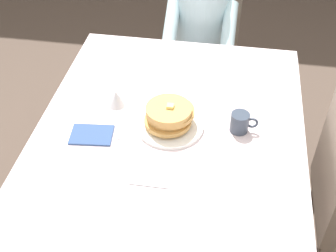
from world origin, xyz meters
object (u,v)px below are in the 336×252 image
(plate_breakfast, at_px, (170,125))
(spoon_near_edge, at_px, (149,185))
(dining_table_main, at_px, (167,154))
(fork_left_of_plate, at_px, (124,124))
(chair_diner, at_px, (203,37))
(breakfast_stack, at_px, (169,115))
(diner_person, at_px, (201,30))
(knife_right_of_plate, at_px, (215,134))
(syrup_pitcher, at_px, (116,98))
(cup_coffee, at_px, (240,122))

(plate_breakfast, xyz_separation_m, spoon_near_edge, (-0.02, -0.33, -0.01))
(dining_table_main, xyz_separation_m, fork_left_of_plate, (-0.19, 0.06, 0.09))
(chair_diner, relative_size, fork_left_of_plate, 5.17)
(breakfast_stack, bearing_deg, diner_person, 87.66)
(plate_breakfast, height_order, knife_right_of_plate, plate_breakfast)
(chair_diner, distance_m, diner_person, 0.21)
(syrup_pitcher, xyz_separation_m, spoon_near_edge, (0.23, -0.43, -0.04))
(dining_table_main, xyz_separation_m, syrup_pitcher, (-0.25, 0.18, 0.13))
(chair_diner, height_order, fork_left_of_plate, chair_diner)
(spoon_near_edge, bearing_deg, dining_table_main, 83.85)
(plate_breakfast, distance_m, spoon_near_edge, 0.33)
(cup_coffee, distance_m, syrup_pitcher, 0.54)
(cup_coffee, distance_m, fork_left_of_plate, 0.48)
(dining_table_main, height_order, chair_diner, chair_diner)
(diner_person, relative_size, fork_left_of_plate, 6.22)
(plate_breakfast, distance_m, fork_left_of_plate, 0.19)
(dining_table_main, distance_m, spoon_near_edge, 0.27)
(dining_table_main, relative_size, diner_person, 1.36)
(syrup_pitcher, bearing_deg, diner_person, 71.14)
(dining_table_main, bearing_deg, plate_breakfast, 90.81)
(chair_diner, relative_size, plate_breakfast, 3.32)
(dining_table_main, relative_size, spoon_near_edge, 10.16)
(diner_person, bearing_deg, fork_left_of_plate, 76.86)
(dining_table_main, height_order, fork_left_of_plate, fork_left_of_plate)
(knife_right_of_plate, height_order, spoon_near_edge, same)
(knife_right_of_plate, bearing_deg, dining_table_main, 105.32)
(syrup_pitcher, xyz_separation_m, knife_right_of_plate, (0.44, -0.12, -0.04))
(dining_table_main, distance_m, diner_person, 1.01)
(fork_left_of_plate, bearing_deg, breakfast_stack, -80.57)
(dining_table_main, distance_m, knife_right_of_plate, 0.22)
(dining_table_main, distance_m, breakfast_stack, 0.17)
(dining_table_main, bearing_deg, breakfast_stack, 94.32)
(plate_breakfast, bearing_deg, breakfast_stack, 169.67)
(knife_right_of_plate, bearing_deg, spoon_near_edge, 143.93)
(diner_person, distance_m, syrup_pitcher, 0.89)
(syrup_pitcher, bearing_deg, knife_right_of_plate, -15.42)
(plate_breakfast, xyz_separation_m, syrup_pitcher, (-0.25, 0.10, 0.03))
(syrup_pitcher, distance_m, knife_right_of_plate, 0.46)
(chair_diner, relative_size, breakfast_stack, 4.45)
(plate_breakfast, height_order, cup_coffee, cup_coffee)
(spoon_near_edge, bearing_deg, chair_diner, 87.33)
(breakfast_stack, xyz_separation_m, fork_left_of_plate, (-0.19, -0.02, -0.06))
(dining_table_main, xyz_separation_m, breakfast_stack, (-0.01, 0.08, 0.15))
(syrup_pitcher, bearing_deg, fork_left_of_plate, -63.03)
(breakfast_stack, bearing_deg, fork_left_of_plate, -173.58)
(dining_table_main, bearing_deg, chair_diner, 88.40)
(diner_person, relative_size, syrup_pitcher, 14.00)
(fork_left_of_plate, xyz_separation_m, knife_right_of_plate, (0.38, 0.00, 0.00))
(fork_left_of_plate, height_order, knife_right_of_plate, same)
(syrup_pitcher, height_order, spoon_near_edge, syrup_pitcher)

